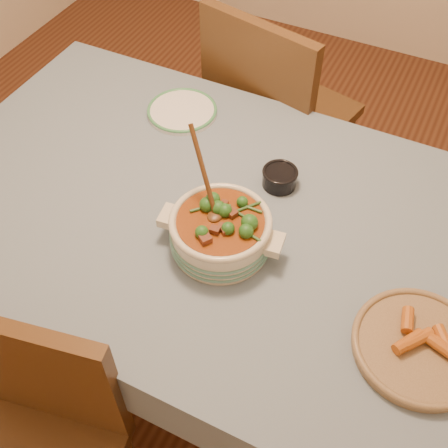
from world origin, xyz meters
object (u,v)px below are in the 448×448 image
object	(u,v)px
dining_table	(207,229)
stew_casserole	(220,230)
fried_plate	(420,345)
condiment_bowl	(280,177)
chair_far	(272,113)
white_plate	(182,111)
chair_near	(36,442)

from	to	relation	value
dining_table	stew_casserole	size ratio (longest dim) A/B	4.99
stew_casserole	fried_plate	xyz separation A→B (m)	(0.54, -0.07, -0.05)
condiment_bowl	chair_far	world-z (taller)	chair_far
white_plate	chair_far	xyz separation A→B (m)	(0.18, 0.36, -0.20)
dining_table	stew_casserole	world-z (taller)	stew_casserole
chair_near	dining_table	bearing A→B (deg)	68.87
dining_table	condiment_bowl	xyz separation A→B (m)	(0.15, 0.18, 0.12)
white_plate	condiment_bowl	bearing A→B (deg)	-21.32
chair_far	chair_near	distance (m)	1.40
dining_table	stew_casserole	bearing A→B (deg)	-46.45
dining_table	chair_near	bearing A→B (deg)	-100.60
chair_far	dining_table	bearing A→B (deg)	109.52
stew_casserole	condiment_bowl	xyz separation A→B (m)	(0.05, 0.28, -0.04)
dining_table	white_plate	size ratio (longest dim) A/B	5.57
dining_table	condiment_bowl	distance (m)	0.26
stew_casserole	chair_far	xyz separation A→B (m)	(-0.18, 0.80, -0.26)
stew_casserole	condiment_bowl	bearing A→B (deg)	79.36
white_plate	stew_casserole	bearing A→B (deg)	-50.74
fried_plate	chair_near	distance (m)	0.97
stew_casserole	condiment_bowl	size ratio (longest dim) A/B	3.05
condiment_bowl	chair_near	xyz separation A→B (m)	(-0.28, -0.87, -0.28)
dining_table	fried_plate	bearing A→B (deg)	-15.16
condiment_bowl	fried_plate	world-z (taller)	condiment_bowl
stew_casserole	white_plate	world-z (taller)	stew_casserole
white_plate	chair_far	bearing A→B (deg)	63.33
chair_far	condiment_bowl	bearing A→B (deg)	126.55
fried_plate	chair_far	bearing A→B (deg)	129.45
dining_table	white_plate	xyz separation A→B (m)	(-0.26, 0.34, 0.10)
chair_far	white_plate	bearing A→B (deg)	76.22
white_plate	condiment_bowl	distance (m)	0.44
stew_casserole	chair_far	bearing A→B (deg)	102.44
dining_table	fried_plate	world-z (taller)	fried_plate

